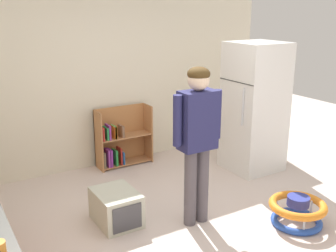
% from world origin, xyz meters
% --- Properties ---
extents(ground_plane, '(12.00, 12.00, 0.00)m').
position_xyz_m(ground_plane, '(0.00, 0.00, 0.00)').
color(ground_plane, beige).
rests_on(ground_plane, ground).
extents(back_wall, '(5.20, 0.06, 2.70)m').
position_xyz_m(back_wall, '(0.00, 2.33, 1.35)').
color(back_wall, beige).
rests_on(back_wall, ground).
extents(refrigerator, '(0.73, 0.68, 1.78)m').
position_xyz_m(refrigerator, '(1.63, 1.06, 0.89)').
color(refrigerator, white).
rests_on(refrigerator, ground).
extents(bookshelf, '(0.80, 0.28, 0.85)m').
position_xyz_m(bookshelf, '(0.08, 2.14, 0.37)').
color(bookshelf, '#B17749').
rests_on(bookshelf, ground).
extents(standing_person, '(0.57, 0.23, 1.68)m').
position_xyz_m(standing_person, '(0.08, 0.21, 1.02)').
color(standing_person, '#554E55').
rests_on(standing_person, ground).
extents(baby_walker, '(0.60, 0.60, 0.32)m').
position_xyz_m(baby_walker, '(0.97, -0.38, 0.16)').
color(baby_walker, blue).
rests_on(baby_walker, ground).
extents(pet_carrier, '(0.42, 0.55, 0.36)m').
position_xyz_m(pet_carrier, '(-0.66, 0.64, 0.18)').
color(pet_carrier, beige).
rests_on(pet_carrier, ground).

